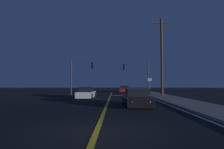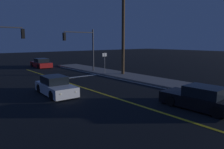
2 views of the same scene
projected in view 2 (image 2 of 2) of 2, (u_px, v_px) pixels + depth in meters
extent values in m
cube|color=gray|center=(184.00, 86.00, 17.93)|extent=(3.20, 42.57, 0.15)
cube|color=gold|center=(126.00, 101.00, 13.66)|extent=(0.20, 40.21, 0.01)
cube|color=silver|center=(171.00, 90.00, 16.78)|extent=(0.16, 40.21, 0.01)
cube|color=silver|center=(79.00, 77.00, 23.20)|extent=(5.25, 0.50, 0.01)
cube|color=silver|center=(56.00, 89.00, 15.37)|extent=(1.89, 4.25, 0.68)
cube|color=black|center=(54.00, 80.00, 15.48)|extent=(1.56, 1.98, 0.60)
cylinder|color=black|center=(74.00, 92.00, 14.84)|extent=(0.25, 0.65, 0.64)
cylinder|color=black|center=(52.00, 95.00, 13.89)|extent=(0.25, 0.65, 0.64)
cylinder|color=black|center=(59.00, 86.00, 16.88)|extent=(0.25, 0.65, 0.64)
cylinder|color=black|center=(39.00, 88.00, 15.94)|extent=(0.25, 0.65, 0.64)
sphere|color=#FFF4CC|center=(75.00, 92.00, 14.07)|extent=(0.18, 0.18, 0.18)
sphere|color=#FFF4CC|center=(60.00, 94.00, 13.44)|extent=(0.18, 0.18, 0.18)
sphere|color=red|center=(52.00, 82.00, 17.28)|extent=(0.14, 0.14, 0.14)
sphere|color=red|center=(39.00, 84.00, 16.66)|extent=(0.14, 0.14, 0.14)
cube|color=black|center=(199.00, 101.00, 12.16)|extent=(1.99, 4.42, 0.68)
cube|color=black|center=(205.00, 92.00, 11.87)|extent=(1.66, 2.06, 0.60)
cylinder|color=black|center=(171.00, 101.00, 12.62)|extent=(0.24, 0.65, 0.64)
cylinder|color=black|center=(186.00, 96.00, 13.75)|extent=(0.24, 0.65, 0.64)
cylinder|color=black|center=(217.00, 112.00, 10.61)|extent=(0.24, 0.65, 0.64)
sphere|color=#FFF4CC|center=(163.00, 94.00, 13.35)|extent=(0.18, 0.18, 0.18)
sphere|color=#FFF4CC|center=(173.00, 92.00, 14.10)|extent=(0.18, 0.18, 0.18)
cube|color=maroon|center=(41.00, 64.00, 31.69)|extent=(2.02, 4.58, 0.68)
cube|color=black|center=(41.00, 60.00, 31.39)|extent=(1.69, 2.13, 0.60)
cylinder|color=black|center=(32.00, 65.00, 32.28)|extent=(0.24, 0.65, 0.64)
cylinder|color=black|center=(44.00, 64.00, 33.34)|extent=(0.24, 0.65, 0.64)
cylinder|color=black|center=(38.00, 66.00, 30.08)|extent=(0.24, 0.65, 0.64)
cylinder|color=black|center=(50.00, 66.00, 31.14)|extent=(0.24, 0.65, 0.64)
sphere|color=#FFF4CC|center=(33.00, 63.00, 33.05)|extent=(0.18, 0.18, 0.18)
sphere|color=#FFF4CC|center=(40.00, 62.00, 33.76)|extent=(0.18, 0.18, 0.18)
sphere|color=red|center=(42.00, 65.00, 29.59)|extent=(0.14, 0.14, 0.14)
sphere|color=red|center=(50.00, 65.00, 30.30)|extent=(0.14, 0.14, 0.14)
cylinder|color=#38383D|center=(93.00, 51.00, 26.68)|extent=(0.18, 0.18, 5.35)
cylinder|color=#38383D|center=(79.00, 32.00, 25.10)|extent=(3.94, 0.12, 0.12)
cube|color=black|center=(64.00, 37.00, 23.95)|extent=(0.28, 0.28, 0.90)
sphere|color=red|center=(64.00, 34.00, 23.91)|extent=(0.22, 0.22, 0.22)
sphere|color=#4C2D05|center=(64.00, 37.00, 23.95)|extent=(0.22, 0.22, 0.22)
sphere|color=#0A3814|center=(64.00, 39.00, 23.99)|extent=(0.22, 0.22, 0.22)
cylinder|color=#38383D|center=(4.00, 27.00, 18.67)|extent=(3.21, 0.12, 0.12)
cube|color=black|center=(23.00, 34.00, 19.76)|extent=(0.28, 0.28, 0.90)
sphere|color=red|center=(23.00, 31.00, 19.72)|extent=(0.22, 0.22, 0.22)
sphere|color=#4C2D05|center=(23.00, 34.00, 19.76)|extent=(0.22, 0.22, 0.22)
sphere|color=#0A3814|center=(23.00, 37.00, 19.80)|extent=(0.22, 0.22, 0.22)
cylinder|color=#4C3823|center=(123.00, 28.00, 23.54)|extent=(0.35, 0.35, 10.77)
cylinder|color=slate|center=(105.00, 64.00, 24.57)|extent=(0.06, 0.06, 2.57)
cube|color=white|center=(105.00, 55.00, 24.41)|extent=(0.56, 0.10, 0.40)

